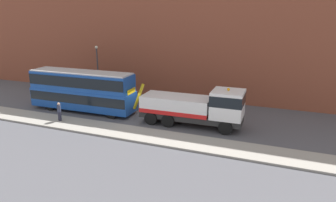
{
  "coord_description": "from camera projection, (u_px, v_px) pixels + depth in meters",
  "views": [
    {
      "loc": [
        12.58,
        -24.85,
        9.67
      ],
      "look_at": [
        3.05,
        -0.46,
        2.0
      ],
      "focal_mm": 32.64,
      "sensor_mm": 36.0,
      "label": 1
    }
  ],
  "objects": [
    {
      "name": "building_facade",
      "position": [
        170.0,
        27.0,
        34.29
      ],
      "size": [
        60.0,
        1.5,
        16.0
      ],
      "color": "brown",
      "rests_on": "ground_plane"
    },
    {
      "name": "recovery_tow_truck",
      "position": [
        196.0,
        107.0,
        26.45
      ],
      "size": [
        10.16,
        2.78,
        3.67
      ],
      "rotation": [
        0.0,
        0.0,
        0.02
      ],
      "color": "#2D2D2D",
      "rests_on": "ground_plane"
    },
    {
      "name": "street_lamp",
      "position": [
        98.0,
        66.0,
        36.59
      ],
      "size": [
        0.36,
        0.36,
        5.83
      ],
      "color": "#38383D",
      "rests_on": "ground_plane"
    },
    {
      "name": "ground_plane",
      "position": [
        140.0,
        116.0,
        29.32
      ],
      "size": [
        120.0,
        120.0,
        0.0
      ],
      "primitive_type": "plane",
      "color": "#4C4C51"
    },
    {
      "name": "double_decker_bus",
      "position": [
        82.0,
        89.0,
        30.44
      ],
      "size": [
        11.08,
        2.72,
        4.06
      ],
      "rotation": [
        0.0,
        0.0,
        0.02
      ],
      "color": "#19479E",
      "rests_on": "ground_plane"
    },
    {
      "name": "near_kerb",
      "position": [
        118.0,
        131.0,
        25.55
      ],
      "size": [
        60.0,
        2.8,
        0.15
      ],
      "primitive_type": "cube",
      "color": "gray",
      "rests_on": "ground_plane"
    },
    {
      "name": "pedestrian_onlooker",
      "position": [
        59.0,
        112.0,
        27.55
      ],
      "size": [
        0.43,
        0.48,
        1.71
      ],
      "rotation": [
        0.0,
        0.0,
        0.53
      ],
      "color": "#232333",
      "rests_on": "near_kerb"
    }
  ]
}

